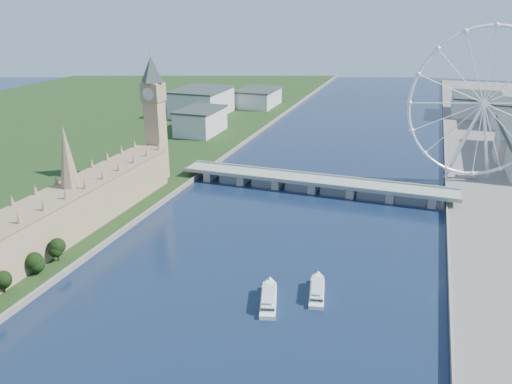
% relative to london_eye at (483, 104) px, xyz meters
% --- Properties ---
extents(parliament_range, '(24.00, 200.00, 70.00)m').
position_rel_london_eye_xyz_m(parliament_range, '(-247.98, -185.08, -49.04)').
color(parliament_range, tan).
rests_on(parliament_range, ground).
extents(big_ben, '(20.02, 20.02, 110.00)m').
position_rel_london_eye_xyz_m(big_ben, '(-247.98, -77.08, -0.95)').
color(big_ben, tan).
rests_on(big_ben, ground).
extents(westminster_bridge, '(220.00, 22.00, 9.50)m').
position_rel_london_eye_xyz_m(westminster_bridge, '(-119.98, -55.08, -60.89)').
color(westminster_bridge, gray).
rests_on(westminster_bridge, ground).
extents(london_eye, '(113.60, 39.12, 124.30)m').
position_rel_london_eye_xyz_m(london_eye, '(0.00, 0.00, 0.00)').
color(london_eye, silver).
rests_on(london_eye, ground).
extents(city_skyline, '(505.00, 280.00, 32.00)m').
position_rel_london_eye_xyz_m(city_skyline, '(-80.75, 205.00, -50.56)').
color(city_skyline, beige).
rests_on(city_skyline, ground).
extents(tour_boat_near, '(16.40, 32.92, 7.07)m').
position_rel_london_eye_xyz_m(tour_boat_near, '(-105.76, -220.58, -67.52)').
color(tour_boat_near, white).
rests_on(tour_boat_near, ground).
extents(tour_boat_far, '(13.34, 31.34, 6.73)m').
position_rel_london_eye_xyz_m(tour_boat_far, '(-84.36, -205.14, -67.52)').
color(tour_boat_far, white).
rests_on(tour_boat_far, ground).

